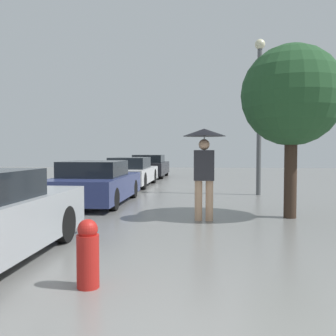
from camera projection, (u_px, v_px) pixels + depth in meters
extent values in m
cylinder|color=tan|center=(198.00, 200.00, 7.89)|extent=(0.16, 0.16, 0.85)
cylinder|color=tan|center=(209.00, 201.00, 7.87)|extent=(0.16, 0.16, 0.85)
cube|color=#2D2D33|center=(204.00, 165.00, 7.85)|extent=(0.43, 0.25, 0.64)
sphere|color=tan|center=(204.00, 145.00, 7.83)|extent=(0.23, 0.23, 0.23)
cylinder|color=#515456|center=(204.00, 152.00, 7.83)|extent=(0.02, 0.02, 0.67)
cone|color=black|center=(204.00, 132.00, 7.82)|extent=(0.91, 0.91, 0.16)
cylinder|color=black|center=(64.00, 224.00, 6.01)|extent=(0.18, 0.59, 0.59)
cube|color=navy|center=(96.00, 187.00, 10.51)|extent=(1.80, 4.03, 0.61)
cube|color=black|center=(94.00, 169.00, 10.29)|extent=(1.53, 1.81, 0.42)
cylinder|color=black|center=(83.00, 188.00, 11.84)|extent=(0.18, 0.57, 0.57)
cylinder|color=black|center=(133.00, 189.00, 11.68)|extent=(0.18, 0.57, 0.57)
cylinder|color=black|center=(50.00, 198.00, 9.36)|extent=(0.18, 0.57, 0.57)
cylinder|color=black|center=(114.00, 199.00, 9.20)|extent=(0.18, 0.57, 0.57)
cube|color=silver|center=(131.00, 175.00, 15.64)|extent=(1.67, 4.50, 0.57)
cube|color=black|center=(130.00, 163.00, 15.39)|extent=(1.42, 2.02, 0.45)
cylinder|color=black|center=(121.00, 176.00, 17.10)|extent=(0.18, 0.65, 0.65)
cylinder|color=black|center=(154.00, 176.00, 16.95)|extent=(0.18, 0.65, 0.65)
cylinder|color=black|center=(105.00, 181.00, 14.33)|extent=(0.18, 0.65, 0.65)
cylinder|color=black|center=(143.00, 181.00, 14.18)|extent=(0.18, 0.65, 0.65)
cube|color=black|center=(149.00, 168.00, 20.79)|extent=(1.82, 4.07, 0.65)
cube|color=black|center=(149.00, 159.00, 20.57)|extent=(1.55, 1.83, 0.41)
cylinder|color=black|center=(139.00, 170.00, 22.14)|extent=(0.18, 0.66, 0.66)
cylinder|color=black|center=(166.00, 170.00, 21.97)|extent=(0.18, 0.66, 0.66)
cylinder|color=black|center=(130.00, 172.00, 19.63)|extent=(0.18, 0.66, 0.66)
cylinder|color=black|center=(161.00, 173.00, 19.47)|extent=(0.18, 0.66, 0.66)
cylinder|color=#38281E|center=(291.00, 171.00, 8.17)|extent=(0.27, 0.27, 2.07)
sphere|color=#234C28|center=(292.00, 95.00, 8.10)|extent=(2.18, 2.18, 2.18)
cylinder|color=#515456|center=(259.00, 122.00, 12.37)|extent=(0.15, 0.15, 4.86)
sphere|color=beige|center=(260.00, 44.00, 12.25)|extent=(0.34, 0.34, 0.34)
cylinder|color=#B21E19|center=(88.00, 261.00, 4.02)|extent=(0.24, 0.24, 0.57)
sphere|color=#B21E19|center=(88.00, 229.00, 4.01)|extent=(0.22, 0.22, 0.22)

